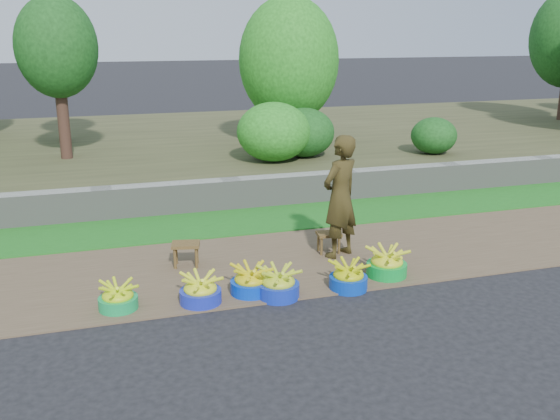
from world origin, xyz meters
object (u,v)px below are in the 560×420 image
object	(u,v)px
basin_c	(251,282)
stool_left	(186,248)
basin_a	(118,298)
basin_e	(348,277)
basin_b	(200,291)
basin_f	(387,264)
stool_right	(329,237)
vendor_woman	(340,197)
basin_d	(278,284)

from	to	relation	value
basin_c	stool_left	xyz separation A→B (m)	(-0.61, 1.13, 0.12)
basin_c	stool_left	distance (m)	1.29
basin_a	basin_e	distance (m)	2.77
basin_b	basin_e	distance (m)	1.83
basin_c	basin_f	size ratio (longest dim) A/B	0.94
stool_right	vendor_woman	xyz separation A→B (m)	(0.09, -0.16, 0.63)
basin_a	stool_left	world-z (taller)	stool_left
basin_d	stool_right	bearing A→B (deg)	47.51
basin_c	vendor_woman	distance (m)	1.91
basin_f	vendor_woman	world-z (taller)	vendor_woman
basin_f	stool_left	bearing A→B (deg)	155.56
stool_right	basin_a	bearing A→B (deg)	-160.92
basin_a	basin_c	distance (m)	1.57
basin_f	stool_right	world-z (taller)	basin_f
stool_left	basin_e	bearing A→B (deg)	-36.53
basin_b	basin_c	bearing A→B (deg)	8.63
basin_c	stool_right	bearing A→B (deg)	36.39
basin_c	basin_f	world-z (taller)	basin_f
basin_d	basin_f	bearing A→B (deg)	7.67
basin_e	vendor_woman	size ratio (longest dim) A/B	0.28
basin_b	basin_d	distance (m)	0.93
basin_b	basin_e	world-z (taller)	basin_b
basin_e	basin_c	bearing A→B (deg)	170.25
basin_b	basin_f	distance (m)	2.47
basin_a	basin_f	bearing A→B (deg)	0.03
basin_c	stool_right	xyz separation A→B (m)	(1.43, 1.06, 0.09)
basin_a	stool_left	size ratio (longest dim) A/B	1.06
basin_b	basin_c	distance (m)	0.64
basin_a	basin_f	xyz separation A→B (m)	(3.40, 0.00, 0.03)
stool_left	stool_right	size ratio (longest dim) A/B	1.15
basin_e	basin_b	bearing A→B (deg)	176.57
basin_c	basin_e	bearing A→B (deg)	-9.75
basin_a	basin_c	bearing A→B (deg)	-0.70
basin_e	stool_right	world-z (taller)	basin_e
basin_a	basin_e	size ratio (longest dim) A/B	0.94
basin_a	basin_c	size ratio (longest dim) A/B	0.91
basin_e	stool_right	size ratio (longest dim) A/B	1.30
basin_b	basin_c	xyz separation A→B (m)	(0.63, 0.10, 0.00)
basin_a	basin_b	xyz separation A→B (m)	(0.93, -0.12, 0.01)
basin_c	basin_f	distance (m)	1.84
basin_e	basin_d	bearing A→B (deg)	178.78
basin_c	basin_a	bearing A→B (deg)	179.30
basin_c	vendor_woman	bearing A→B (deg)	30.52
basin_b	stool_left	distance (m)	1.23
stool_right	basin_e	bearing A→B (deg)	-100.60
stool_left	basin_f	bearing A→B (deg)	-24.44
basin_b	vendor_woman	bearing A→B (deg)	24.76
basin_b	basin_f	world-z (taller)	basin_f
basin_c	stool_left	bearing A→B (deg)	118.22
basin_a	stool_right	xyz separation A→B (m)	(3.00, 1.04, 0.11)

